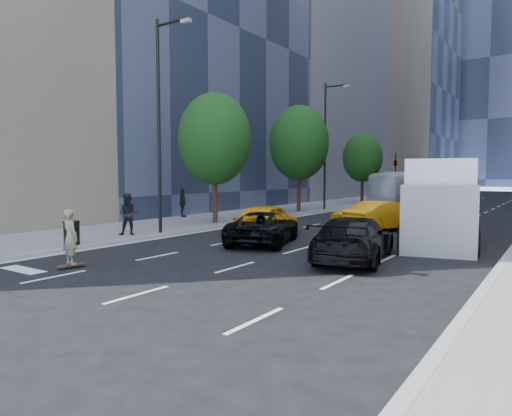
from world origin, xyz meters
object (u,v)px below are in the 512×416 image
Objects in this scene: skateboarder at (71,241)px; black_sedan_lincoln at (264,228)px; city_bus at (406,188)px; trash_can at (72,233)px; box_truck at (439,201)px; black_sedan_mercedes at (354,239)px.

skateboarder reaches higher than black_sedan_lincoln.
city_bus reaches higher than trash_can.
black_sedan_lincoln is 0.43× the size of city_bus.
black_sedan_mercedes is at bearing -115.48° from box_truck.
black_sedan_lincoln is at bearing -99.25° from skateboarder.
black_sedan_lincoln is at bearing -156.13° from box_truck.
black_sedan_lincoln is at bearing 43.79° from trash_can.
city_bus is at bearing -87.60° from black_sedan_mercedes.
box_truck is (8.43, -24.52, 0.22)m from city_bus.
city_bus reaches higher than black_sedan_mercedes.
city_bus is at bearing 97.09° from box_truck.
city_bus reaches higher than black_sedan_lincoln.
city_bus is 25.93m from box_truck.
trash_can is (-3.40, 2.31, -0.27)m from skateboarder.
box_truck is (6.11, 4.40, 1.13)m from black_sedan_lincoln.
box_truck is 15.30m from trash_can.
city_bus is at bearing -83.04° from skateboarder.
black_sedan_mercedes is at bearing -131.42° from skateboarder.
skateboarder reaches higher than trash_can.
black_sedan_mercedes is 10.98m from trash_can.
skateboarder is at bearing -136.42° from box_truck.
skateboarder is at bearing 55.69° from black_sedan_lincoln.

